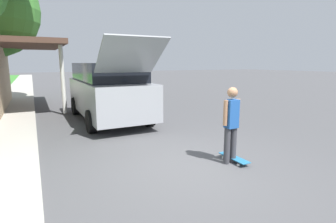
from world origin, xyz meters
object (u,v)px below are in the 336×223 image
object	(u,v)px
car_down_street	(93,82)
skateboarder	(231,122)
skateboard	(234,158)
suv_parked	(108,90)

from	to	relation	value
car_down_street	skateboarder	xyz separation A→B (m)	(-0.64, -16.81, 0.27)
skateboard	suv_parked	bearing A→B (deg)	103.45
suv_parked	skateboarder	bearing A→B (deg)	-77.87
car_down_street	skateboard	distance (m)	16.82
suv_parked	skateboarder	size ratio (longest dim) A/B	3.66
suv_parked	skateboard	size ratio (longest dim) A/B	7.46
car_down_street	skateboard	xyz separation A→B (m)	(-0.51, -16.80, -0.54)
suv_parked	skateboard	distance (m)	5.67
skateboarder	skateboard	xyz separation A→B (m)	(0.13, 0.01, -0.80)
car_down_street	skateboarder	world-z (taller)	skateboarder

